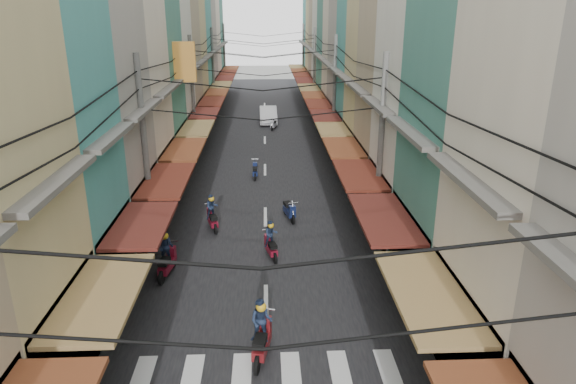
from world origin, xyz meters
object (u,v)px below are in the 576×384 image
object	(u,v)px
white_car	(268,123)
traffic_sign	(389,225)
bicycle	(426,276)
market_umbrella	(576,347)

from	to	relation	value
white_car	traffic_sign	size ratio (longest dim) A/B	1.95
traffic_sign	bicycle	bearing A→B (deg)	-24.53
white_car	traffic_sign	xyz separation A→B (m)	(4.45, -28.32, 1.89)
bicycle	market_umbrella	size ratio (longest dim) A/B	0.63
white_car	bicycle	bearing A→B (deg)	-79.62
market_umbrella	traffic_sign	size ratio (longest dim) A/B	1.03
bicycle	traffic_sign	xyz separation A→B (m)	(-1.46, 0.67, 1.89)
white_car	bicycle	world-z (taller)	white_car
traffic_sign	white_car	bearing A→B (deg)	98.92
white_car	market_umbrella	xyz separation A→B (m)	(6.86, -36.72, 2.38)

